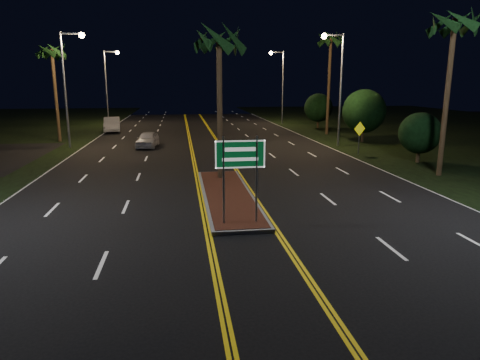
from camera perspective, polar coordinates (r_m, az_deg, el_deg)
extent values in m
plane|color=black|center=(13.31, 1.73, -10.09)|extent=(120.00, 120.00, 0.00)
cube|color=gray|center=(19.86, -1.67, -2.05)|extent=(2.25, 10.25, 0.15)
cube|color=#592819|center=(19.84, -1.67, -1.82)|extent=(2.00, 10.00, 0.02)
cylinder|color=gray|center=(15.34, -2.20, -0.10)|extent=(0.08, 0.08, 3.20)
cylinder|color=gray|center=(15.51, 2.22, 0.04)|extent=(0.08, 0.08, 3.20)
cube|color=#07471E|center=(15.23, 0.02, 3.46)|extent=(1.80, 0.04, 1.00)
cube|color=white|center=(15.21, 0.04, 3.44)|extent=(1.80, 0.01, 1.00)
cylinder|color=gray|center=(37.16, -22.29, 10.88)|extent=(0.18, 0.18, 9.00)
cube|color=gray|center=(37.15, -21.63, 17.68)|extent=(1.60, 0.12, 0.12)
sphere|color=#FBBD71|center=(36.98, -20.36, 17.65)|extent=(0.44, 0.44, 0.44)
cylinder|color=gray|center=(56.78, -17.40, 11.62)|extent=(0.18, 0.18, 9.00)
cube|color=gray|center=(56.77, -16.88, 16.06)|extent=(1.60, 0.12, 0.12)
sphere|color=#FBBD71|center=(56.66, -16.04, 16.02)|extent=(0.44, 0.44, 0.44)
cylinder|color=gray|center=(36.51, 13.28, 11.47)|extent=(0.18, 0.18, 9.00)
cube|color=gray|center=(36.41, 12.42, 18.37)|extent=(1.60, 0.12, 0.12)
sphere|color=#FBBD71|center=(36.14, 11.15, 18.31)|extent=(0.44, 0.44, 0.44)
cylinder|color=gray|center=(55.64, 5.73, 12.12)|extent=(0.18, 0.18, 9.00)
cube|color=gray|center=(55.58, 5.00, 16.62)|extent=(1.60, 0.12, 0.12)
sphere|color=#FBBD71|center=(55.40, 4.16, 16.54)|extent=(0.44, 0.44, 0.44)
cylinder|color=#382819|center=(22.72, -2.73, 9.23)|extent=(0.28, 0.28, 7.50)
cylinder|color=#382819|center=(41.50, -23.34, 10.21)|extent=(0.28, 0.28, 8.00)
cylinder|color=#382819|center=(26.48, 25.83, 9.59)|extent=(0.28, 0.28, 8.50)
cylinder|color=#382819|center=(44.64, 11.75, 12.06)|extent=(0.28, 0.28, 9.50)
cylinder|color=#382819|center=(30.76, 22.62, 3.02)|extent=(0.24, 0.24, 0.90)
sphere|color=black|center=(30.56, 22.86, 5.79)|extent=(2.70, 2.70, 2.70)
cylinder|color=#382819|center=(39.77, 16.01, 5.81)|extent=(0.24, 0.24, 1.26)
sphere|color=black|center=(39.58, 16.20, 8.82)|extent=(3.78, 3.78, 3.78)
cylinder|color=#382819|center=(50.85, 10.33, 7.44)|extent=(0.24, 0.24, 1.08)
sphere|color=black|center=(50.72, 10.41, 9.46)|extent=(3.24, 3.24, 3.24)
imported|color=#BCBCC3|center=(35.86, -12.24, 5.48)|extent=(2.42, 4.68, 1.50)
imported|color=silver|center=(48.34, -16.70, 7.26)|extent=(2.98, 5.65, 1.80)
cylinder|color=gray|center=(32.42, 15.57, 5.08)|extent=(0.07, 0.07, 2.11)
cube|color=#FFFB0D|center=(32.31, 15.68, 6.59)|extent=(0.96, 0.38, 1.02)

